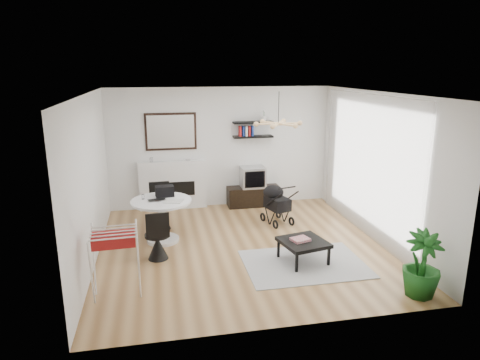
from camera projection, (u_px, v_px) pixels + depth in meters
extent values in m
plane|color=olive|center=(243.00, 247.00, 7.65)|extent=(5.00, 5.00, 0.00)
plane|color=white|center=(243.00, 93.00, 6.96)|extent=(5.00, 5.00, 0.00)
plane|color=white|center=(221.00, 148.00, 9.67)|extent=(5.00, 0.00, 5.00)
plane|color=white|center=(90.00, 181.00, 6.83)|extent=(0.00, 5.00, 5.00)
plane|color=white|center=(377.00, 167.00, 7.77)|extent=(0.00, 5.00, 5.00)
cube|color=white|center=(367.00, 165.00, 7.94)|extent=(0.04, 3.60, 2.60)
cube|color=white|center=(173.00, 185.00, 9.59)|extent=(1.50, 0.15, 1.10)
cube|color=black|center=(173.00, 189.00, 9.55)|extent=(0.95, 0.06, 0.32)
cube|color=black|center=(171.00, 132.00, 9.35)|extent=(1.12, 0.03, 0.82)
cube|color=white|center=(171.00, 132.00, 9.33)|extent=(1.02, 0.01, 0.72)
cube|color=black|center=(253.00, 137.00, 9.62)|extent=(0.90, 0.25, 0.04)
cube|color=black|center=(253.00, 122.00, 9.54)|extent=(0.90, 0.25, 0.04)
cube|color=black|center=(253.00, 196.00, 9.89)|extent=(1.20, 0.42, 0.45)
cube|color=#B0B0B2|center=(253.00, 177.00, 9.77)|extent=(0.54, 0.47, 0.47)
cube|color=black|center=(255.00, 179.00, 9.55)|extent=(0.46, 0.01, 0.38)
cylinder|color=white|center=(163.00, 240.00, 7.89)|extent=(0.59, 0.59, 0.06)
cylinder|color=white|center=(162.00, 220.00, 7.79)|extent=(0.15, 0.15, 0.69)
cylinder|color=white|center=(161.00, 201.00, 7.70)|extent=(1.09, 1.09, 0.04)
imported|color=black|center=(157.00, 201.00, 7.62)|extent=(0.34, 0.26, 0.02)
cube|color=black|center=(165.00, 191.00, 7.89)|extent=(0.35, 0.23, 0.20)
cube|color=white|center=(173.00, 201.00, 7.62)|extent=(0.40, 0.36, 0.01)
cylinder|color=white|center=(143.00, 197.00, 7.74)|extent=(0.05, 0.05, 0.09)
cylinder|color=black|center=(161.00, 207.00, 8.39)|extent=(0.44, 0.44, 0.05)
cone|color=black|center=(161.00, 219.00, 8.45)|extent=(0.36, 0.36, 0.42)
cube|color=black|center=(159.00, 193.00, 8.51)|extent=(0.40, 0.07, 0.45)
cylinder|color=black|center=(157.00, 235.00, 7.07)|extent=(0.41, 0.41, 0.05)
cone|color=black|center=(158.00, 248.00, 7.12)|extent=(0.34, 0.34, 0.39)
cube|color=black|center=(158.00, 226.00, 6.83)|extent=(0.38, 0.07, 0.42)
cube|color=maroon|center=(114.00, 238.00, 5.78)|extent=(0.58, 0.36, 0.15)
cube|color=black|center=(277.00, 203.00, 8.72)|extent=(0.49, 0.61, 0.25)
ellipsoid|color=black|center=(273.00, 192.00, 8.80)|extent=(0.42, 0.42, 0.30)
cylinder|color=black|center=(287.00, 188.00, 8.33)|extent=(0.38, 0.14, 0.03)
torus|color=black|center=(263.00, 217.00, 8.93)|extent=(0.10, 0.19, 0.19)
torus|color=black|center=(278.00, 214.00, 9.10)|extent=(0.10, 0.19, 0.19)
torus|color=black|center=(275.00, 225.00, 8.51)|extent=(0.10, 0.19, 0.19)
torus|color=black|center=(292.00, 221.00, 8.68)|extent=(0.10, 0.19, 0.19)
cube|color=#9F9F9F|center=(304.00, 264.00, 6.97)|extent=(1.94, 1.40, 0.01)
cube|color=black|center=(303.00, 242.00, 6.98)|extent=(0.83, 0.83, 0.06)
cube|color=black|center=(297.00, 263.00, 6.65)|extent=(0.04, 0.04, 0.30)
cube|color=black|center=(329.00, 256.00, 6.87)|extent=(0.04, 0.04, 0.30)
cube|color=black|center=(278.00, 249.00, 7.17)|extent=(0.04, 0.04, 0.30)
cube|color=black|center=(309.00, 243.00, 7.40)|extent=(0.04, 0.04, 0.30)
cube|color=#C2303A|center=(300.00, 239.00, 6.97)|extent=(0.34, 0.30, 0.04)
imported|color=#175218|center=(422.00, 264.00, 5.90)|extent=(0.56, 0.56, 0.94)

